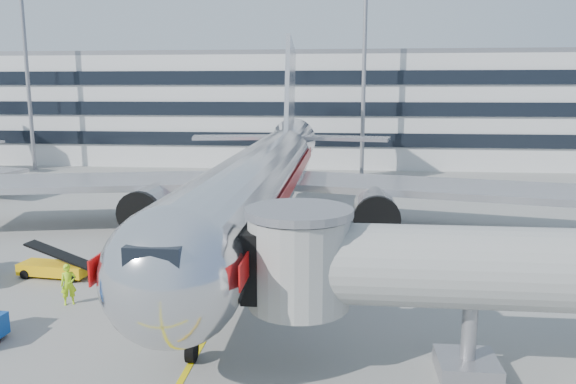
# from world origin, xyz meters

# --- Properties ---
(ground) EXTENTS (180.00, 180.00, 0.00)m
(ground) POSITION_xyz_m (0.00, 0.00, 0.00)
(ground) COLOR gray
(ground) RESTS_ON ground
(lead_in_line) EXTENTS (0.25, 70.00, 0.01)m
(lead_in_line) POSITION_xyz_m (0.00, 10.00, 0.01)
(lead_in_line) COLOR yellow
(lead_in_line) RESTS_ON ground
(main_jet) EXTENTS (50.95, 48.70, 16.06)m
(main_jet) POSITION_xyz_m (0.00, 11.72, 4.23)
(main_jet) COLOR silver
(main_jet) RESTS_ON ground
(jet_bridge) EXTENTS (17.80, 4.50, 7.00)m
(jet_bridge) POSITION_xyz_m (12.18, -8.00, 3.87)
(jet_bridge) COLOR silver
(jet_bridge) RESTS_ON ground
(terminal) EXTENTS (150.00, 24.25, 15.60)m
(terminal) POSITION_xyz_m (0.00, 57.95, 7.80)
(terminal) COLOR silver
(terminal) RESTS_ON ground
(light_mast_west) EXTENTS (2.40, 1.20, 25.45)m
(light_mast_west) POSITION_xyz_m (-35.00, 42.00, 14.88)
(light_mast_west) COLOR gray
(light_mast_west) RESTS_ON ground
(light_mast_centre) EXTENTS (2.40, 1.20, 25.45)m
(light_mast_centre) POSITION_xyz_m (8.00, 42.00, 14.88)
(light_mast_centre) COLOR gray
(light_mast_centre) RESTS_ON ground
(belt_loader) EXTENTS (4.25, 1.88, 2.00)m
(belt_loader) POSITION_xyz_m (-10.46, 1.10, 0.57)
(belt_loader) COLOR #FFBA0A
(belt_loader) RESTS_ON ground
(ramp_worker) EXTENTS (0.90, 0.81, 2.06)m
(ramp_worker) POSITION_xyz_m (-7.64, -2.76, 1.03)
(ramp_worker) COLOR #B5F119
(ramp_worker) RESTS_ON ground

